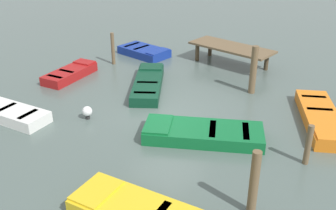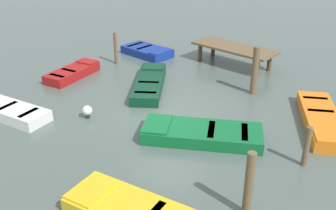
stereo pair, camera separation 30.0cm
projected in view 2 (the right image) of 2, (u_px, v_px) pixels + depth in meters
ground_plane at (168, 114)px, 14.33m from camera, size 80.00×80.00×0.00m
dock_segment at (234, 49)px, 18.68m from camera, size 4.15×1.74×0.95m
rowboat_red at (73, 72)px, 17.57m from camera, size 1.53×2.85×0.46m
rowboat_blue at (147, 51)px, 20.38m from camera, size 2.67×1.52×0.46m
rowboat_white at (2, 108)px, 14.24m from camera, size 4.06×1.76×0.46m
rowboat_green at (201, 133)px, 12.58m from camera, size 4.03×3.21×0.46m
rowboat_orange at (322, 120)px, 13.44m from camera, size 3.02×4.00×0.46m
rowboat_dark_green at (150, 83)px, 16.42m from camera, size 3.15×3.74×0.46m
mooring_piling_near_right at (255, 71)px, 15.57m from camera, size 0.27×0.27×1.98m
mooring_piling_mid_right at (249, 184)px, 9.09m from camera, size 0.22×0.22×1.74m
mooring_piling_far_left at (307, 147)px, 11.06m from camera, size 0.18×0.18×1.26m
mooring_piling_near_left at (116, 48)px, 18.96m from camera, size 0.17×0.17×1.57m
marker_buoy at (87, 111)px, 13.90m from camera, size 0.36×0.36×0.48m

